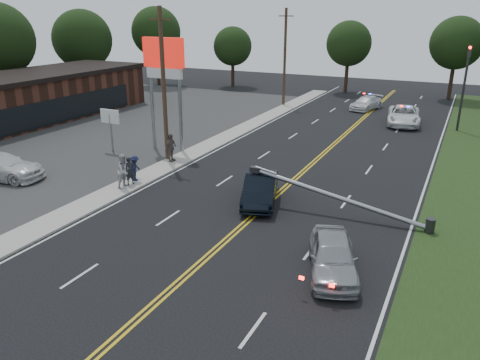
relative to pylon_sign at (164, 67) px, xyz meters
The scene contains 25 objects.
ground 18.50m from the pylon_sign, 53.13° to the right, with size 120.00×120.00×0.00m, color black.
parking_lot 11.92m from the pylon_sign, 157.17° to the right, with size 25.00×60.00×0.01m, color #2D2D2D.
sidewalk 7.46m from the pylon_sign, 62.30° to the right, with size 1.80×70.00×0.12m, color #A5A095.
centerline_yellow 12.73m from the pylon_sign, 20.85° to the right, with size 0.36×80.00×0.00m, color gold.
pharmacy_building 17.90m from the pylon_sign, behind, with size 8.40×30.40×4.30m.
pylon_sign is the anchor object (origin of this frame).
small_sign 5.45m from the pylon_sign, 150.26° to the right, with size 1.60×0.14×3.10m.
traffic_signal 24.75m from the pylon_sign, 40.39° to the left, with size 0.28×0.41×7.05m.
fallen_streetlight 16.66m from the pylon_sign, 22.22° to the right, with size 9.36×0.44×1.91m.
utility_pole_mid 2.55m from the pylon_sign, 56.98° to the right, with size 1.60×0.28×10.00m.
utility_pole_far 20.06m from the pylon_sign, 86.28° to the left, with size 1.60×0.28×10.00m.
tree_3 31.11m from the pylon_sign, 143.72° to the left, with size 7.28×7.28×9.97m.
tree_4 33.06m from the pylon_sign, 126.60° to the left, with size 6.54×6.54×10.33m.
tree_5 31.43m from the pylon_sign, 108.29° to the left, with size 5.07×5.07×7.82m.
tree_6 32.04m from the pylon_sign, 80.74° to the left, with size 5.43×5.43×8.66m.
tree_7 36.33m from the pylon_sign, 61.78° to the left, with size 5.83×5.83×9.23m.
crashed_sedan 12.89m from the pylon_sign, 31.26° to the right, with size 1.62×4.65×1.53m, color black.
waiting_sedan 19.99m from the pylon_sign, 36.47° to the right, with size 1.77×4.39×1.50m, color #9FA1A7.
parked_car 12.34m from the pylon_sign, 120.38° to the right, with size 2.21×5.43×1.58m, color silver.
emergency_a 22.34m from the pylon_sign, 48.92° to the left, with size 2.72×5.90×1.64m, color white.
emergency_b 24.47m from the pylon_sign, 65.79° to the left, with size 1.88×4.63×1.34m, color silver.
bystander_a 9.08m from the pylon_sign, 72.34° to the right, with size 0.61×0.40×1.66m, color #24242B.
bystander_b 9.40m from the pylon_sign, 73.49° to the right, with size 0.95×0.74×1.96m, color #A7A8AC.
bystander_c 8.57m from the pylon_sign, 71.94° to the right, with size 0.99×0.57×1.53m, color #181F3D.
bystander_d 5.81m from the pylon_sign, 51.97° to the right, with size 1.12×0.47×1.91m, color #61524E.
Camera 1 is at (8.83, -13.42, 9.68)m, focal length 35.00 mm.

